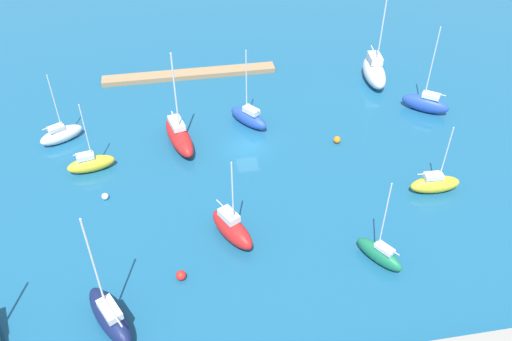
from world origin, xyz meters
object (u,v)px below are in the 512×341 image
sailboat_blue_inner_mooring (426,103)px  mooring_buoy_white (105,196)px  pier_dock (190,74)px  sailboat_yellow_off_beacon (91,163)px  sailboat_white_outer_mooring (61,134)px  sailboat_blue_by_breakwater (249,117)px  sailboat_red_lone_north (179,136)px  sailboat_green_mid_basin (379,254)px  sailboat_red_far_south (232,228)px  sailboat_white_lone_south (374,72)px  mooring_buoy_orange (337,140)px  sailboat_yellow_far_north (435,184)px  mooring_buoy_red (181,275)px  sailboat_navy_west_end (110,316)px

sailboat_blue_inner_mooring → mooring_buoy_white: 39.69m
pier_dock → sailboat_yellow_off_beacon: 21.81m
sailboat_white_outer_mooring → sailboat_blue_by_breakwater: sailboat_blue_by_breakwater is taller
sailboat_red_lone_north → sailboat_yellow_off_beacon: size_ratio=1.41×
sailboat_green_mid_basin → sailboat_yellow_off_beacon: (26.23, -17.36, 0.03)m
sailboat_red_far_south → sailboat_red_lone_north: bearing=166.8°
sailboat_red_lone_north → mooring_buoy_white: 11.29m
sailboat_white_lone_south → mooring_buoy_orange: size_ratio=14.09×
sailboat_red_lone_north → sailboat_yellow_far_north: 28.20m
sailboat_red_lone_north → mooring_buoy_white: sailboat_red_lone_north is taller
mooring_buoy_orange → mooring_buoy_red: (18.95, 16.78, 0.04)m
sailboat_blue_inner_mooring → sailboat_yellow_off_beacon: bearing=43.7°
sailboat_blue_inner_mooring → mooring_buoy_white: bearing=51.0°
sailboat_yellow_far_north → sailboat_navy_west_end: bearing=-159.5°
sailboat_yellow_far_north → mooring_buoy_white: size_ratio=11.57×
sailboat_yellow_far_north → pier_dock: bearing=131.8°
sailboat_white_lone_south → sailboat_navy_west_end: bearing=-40.4°
sailboat_green_mid_basin → mooring_buoy_orange: sailboat_green_mid_basin is taller
sailboat_white_outer_mooring → sailboat_white_lone_south: size_ratio=0.74×
sailboat_blue_by_breakwater → sailboat_blue_inner_mooring: (-22.00, 0.71, 0.07)m
sailboat_blue_by_breakwater → mooring_buoy_white: 19.52m
sailboat_red_lone_north → sailboat_green_mid_basin: (-16.57, 20.33, -0.34)m
sailboat_blue_by_breakwater → sailboat_red_far_south: bearing=128.2°
sailboat_red_lone_north → sailboat_blue_by_breakwater: (-8.40, -2.62, -0.22)m
pier_dock → sailboat_red_far_south: bearing=93.2°
sailboat_blue_inner_mooring → sailboat_red_far_south: bearing=69.7°
sailboat_yellow_far_north → sailboat_red_far_south: 21.58m
sailboat_yellow_off_beacon → sailboat_yellow_far_north: bearing=-26.2°
sailboat_navy_west_end → sailboat_blue_inner_mooring: 44.96m
pier_dock → sailboat_navy_west_end: 39.56m
sailboat_red_lone_north → sailboat_white_lone_south: sailboat_red_lone_north is taller
sailboat_red_far_south → sailboat_yellow_off_beacon: size_ratio=1.11×
sailboat_white_outer_mooring → mooring_buoy_white: bearing=-91.9°
sailboat_red_lone_north → sailboat_white_lone_south: 28.18m
pier_dock → sailboat_blue_by_breakwater: sailboat_blue_by_breakwater is taller
sailboat_blue_by_breakwater → sailboat_blue_inner_mooring: size_ratio=0.88×
sailboat_blue_by_breakwater → mooring_buoy_red: bearing=118.8°
sailboat_red_far_south → mooring_buoy_white: size_ratio=13.39×
sailboat_white_outer_mooring → sailboat_white_lone_south: bearing=-18.3°
sailboat_red_lone_north → pier_dock: bearing=157.8°
sailboat_blue_inner_mooring → sailboat_red_lone_north: bearing=40.3°
sailboat_navy_west_end → mooring_buoy_white: sailboat_navy_west_end is taller
sailboat_yellow_far_north → mooring_buoy_orange: sailboat_yellow_far_north is taller
mooring_buoy_orange → mooring_buoy_white: mooring_buoy_orange is taller
sailboat_red_lone_north → sailboat_white_lone_south: (-26.45, -9.72, 0.23)m
sailboat_green_mid_basin → sailboat_white_lone_south: bearing=-51.3°
pier_dock → sailboat_yellow_far_north: (-23.09, 27.63, 0.70)m
sailboat_white_outer_mooring → sailboat_yellow_off_beacon: size_ratio=1.03×
sailboat_green_mid_basin → mooring_buoy_orange: bearing=-37.3°
sailboat_navy_west_end → sailboat_blue_inner_mooring: size_ratio=1.07×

